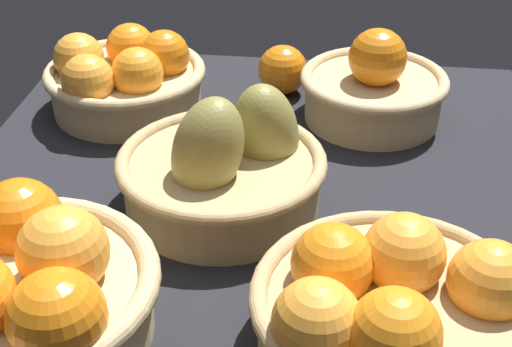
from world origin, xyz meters
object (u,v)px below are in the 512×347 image
(basket_center_pears, at_px, (226,170))
(loose_orange_front_gap, at_px, (283,70))
(basket_near_right, at_px, (374,89))
(basket_far_left, at_px, (16,289))
(basket_near_left, at_px, (391,309))
(basket_far_right, at_px, (124,78))

(basket_center_pears, relative_size, loose_orange_front_gap, 3.27)
(loose_orange_front_gap, bearing_deg, basket_near_right, -116.93)
(basket_far_left, distance_m, basket_near_left, 0.33)
(basket_far_left, bearing_deg, basket_near_left, -86.72)
(basket_center_pears, bearing_deg, basket_near_right, -35.47)
(basket_near_left, bearing_deg, loose_orange_front_gap, 15.51)
(basket_far_left, height_order, basket_near_left, basket_far_left)
(basket_far_right, bearing_deg, basket_center_pears, -141.15)
(basket_far_left, relative_size, basket_center_pears, 1.08)
(basket_far_right, xyz_separation_m, basket_far_left, (-0.44, -0.03, 0.00))
(loose_orange_front_gap, bearing_deg, basket_far_left, 160.12)
(basket_near_left, height_order, loose_orange_front_gap, basket_near_left)
(basket_center_pears, bearing_deg, basket_far_right, 38.85)
(basket_far_left, height_order, basket_near_right, basket_near_right)
(basket_far_right, xyz_separation_m, basket_near_left, (-0.42, -0.35, 0.00))
(basket_near_left, height_order, basket_center_pears, basket_center_pears)
(basket_near_left, xyz_separation_m, loose_orange_front_gap, (0.50, 0.14, -0.01))
(basket_near_right, distance_m, loose_orange_front_gap, 0.15)
(loose_orange_front_gap, bearing_deg, basket_far_right, 110.28)
(basket_near_right, relative_size, basket_center_pears, 0.85)
(basket_center_pears, bearing_deg, basket_far_left, 145.60)
(basket_far_right, xyz_separation_m, basket_center_pears, (-0.22, -0.18, 0.00))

